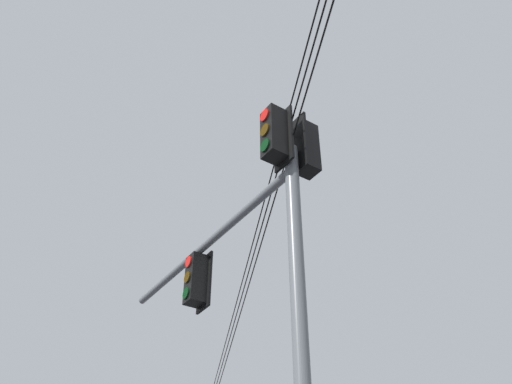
% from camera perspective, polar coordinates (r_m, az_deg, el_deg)
% --- Properties ---
extents(signal_mast_assembly, '(4.30, 3.96, 7.35)m').
position_cam_1_polar(signal_mast_assembly, '(7.86, 0.51, -6.97)').
color(signal_mast_assembly, slate).
rests_on(signal_mast_assembly, ground).
extents(overhead_wire_span, '(30.66, 9.21, 0.79)m').
position_cam_1_polar(overhead_wire_span, '(9.56, 1.83, 0.78)').
color(overhead_wire_span, black).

